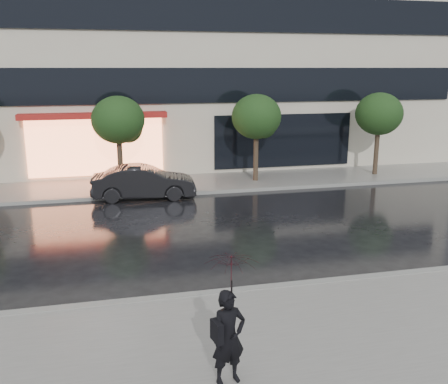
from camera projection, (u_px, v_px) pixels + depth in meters
name	position (u px, v px, depth m)	size (l,w,h in m)	color
ground	(256.00, 275.00, 12.65)	(120.00, 120.00, 0.00)	black
sidewalk_near	(304.00, 338.00, 9.56)	(60.00, 4.50, 0.12)	slate
sidewalk_far	(190.00, 184.00, 22.31)	(60.00, 3.50, 0.12)	slate
curb_near	(268.00, 289.00, 11.69)	(60.00, 0.25, 0.14)	gray
curb_far	(197.00, 193.00, 20.66)	(60.00, 0.25, 0.14)	gray
tree_mid_west	(120.00, 122.00, 20.76)	(2.20, 2.20, 3.99)	#33261C
tree_mid_east	(258.00, 118.00, 22.09)	(2.20, 2.20, 3.99)	#33261C
tree_far_east	(380.00, 115.00, 23.42)	(2.20, 2.20, 3.99)	#33261C
parked_car	(144.00, 182.00, 19.85)	(1.42, 4.07, 1.34)	black
pedestrian_with_umbrella	(230.00, 301.00, 7.83)	(1.02, 1.03, 2.20)	black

